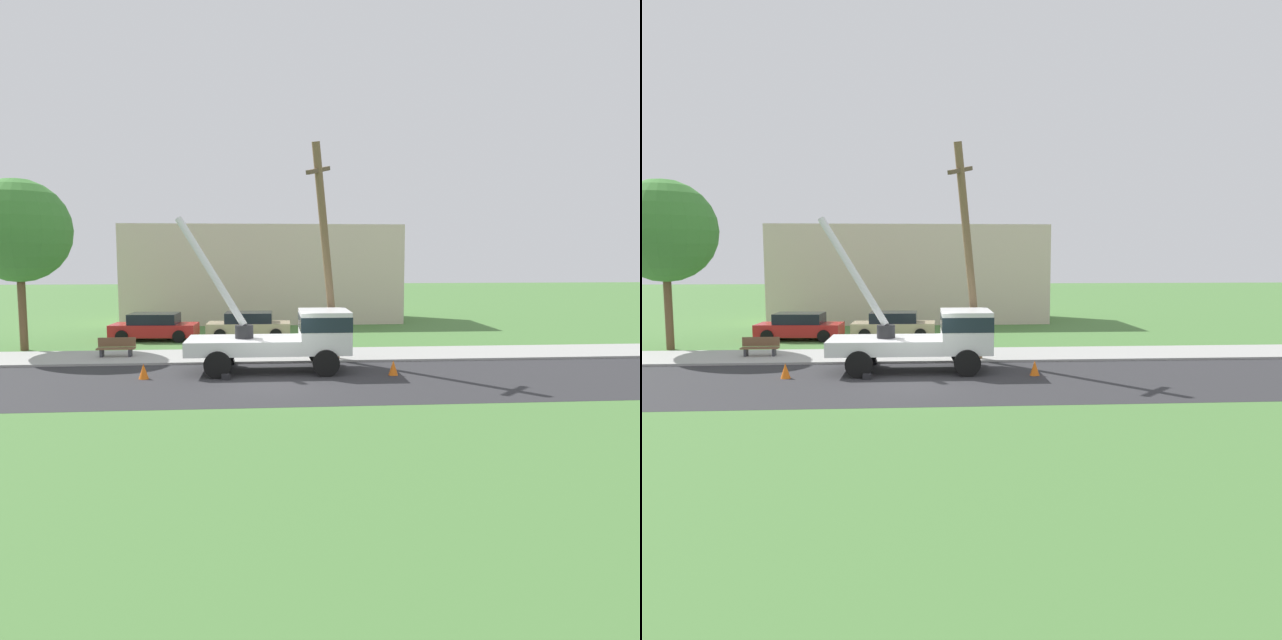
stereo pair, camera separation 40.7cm
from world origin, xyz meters
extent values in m
plane|color=#477538|center=(0.00, 12.00, 0.00)|extent=(120.00, 120.00, 0.00)
cube|color=#2B2B2D|center=(0.00, 0.00, 0.00)|extent=(80.00, 7.21, 0.01)
cube|color=#9E9E99|center=(0.00, 5.33, 0.05)|extent=(80.00, 3.44, 0.10)
cube|color=silver|center=(-1.20, 2.00, 1.02)|extent=(4.31, 2.42, 0.55)
cube|color=silver|center=(1.90, 2.02, 1.55)|extent=(1.91, 2.41, 1.60)
cube|color=#19232D|center=(1.90, 2.02, 1.90)|extent=(1.93, 2.43, 0.56)
cylinder|color=black|center=(-1.18, 2.00, 1.55)|extent=(0.70, 0.70, 0.50)
cylinder|color=silver|center=(-2.47, 2.65, 3.85)|extent=(2.89, 1.64, 4.26)
cube|color=black|center=(-1.80, 0.55, 0.10)|extent=(0.30, 0.30, 0.20)
cube|color=black|center=(-1.81, 3.45, 0.10)|extent=(0.30, 0.30, 0.20)
cylinder|color=black|center=(1.86, 0.82, 0.50)|extent=(1.00, 0.30, 1.00)
cylinder|color=black|center=(1.85, 3.22, 0.50)|extent=(1.00, 0.30, 1.00)
cylinder|color=black|center=(-2.11, 0.80, 0.50)|extent=(1.00, 0.30, 1.00)
cylinder|color=black|center=(-2.12, 3.20, 0.50)|extent=(1.00, 0.30, 1.00)
cylinder|color=brown|center=(2.11, 3.38, 4.40)|extent=(1.43, 2.04, 8.87)
cube|color=brown|center=(1.73, 2.77, 7.74)|extent=(1.08, 1.61, 0.53)
cone|color=orange|center=(4.38, 0.84, 0.28)|extent=(0.36, 0.36, 0.56)
cone|color=orange|center=(-4.78, 0.91, 0.28)|extent=(0.36, 0.36, 0.56)
cube|color=#B21E1E|center=(-6.25, 10.95, 0.55)|extent=(4.50, 2.07, 0.65)
cube|color=black|center=(-6.25, 10.95, 1.15)|extent=(2.56, 1.81, 0.55)
cylinder|color=black|center=(-4.86, 9.96, 0.32)|extent=(0.64, 0.22, 0.64)
cylinder|color=black|center=(-4.75, 11.76, 0.32)|extent=(0.64, 0.22, 0.64)
cylinder|color=black|center=(-7.76, 10.14, 0.32)|extent=(0.64, 0.22, 0.64)
cylinder|color=black|center=(-7.65, 11.94, 0.32)|extent=(0.64, 0.22, 0.64)
cube|color=tan|center=(-1.33, 11.14, 0.55)|extent=(4.45, 1.92, 0.65)
cube|color=black|center=(-1.33, 11.14, 1.15)|extent=(2.51, 1.72, 0.55)
cylinder|color=black|center=(0.10, 10.21, 0.32)|extent=(0.64, 0.22, 0.64)
cylinder|color=black|center=(0.15, 12.01, 0.32)|extent=(0.64, 0.22, 0.64)
cylinder|color=black|center=(-2.80, 10.28, 0.32)|extent=(0.64, 0.22, 0.64)
cylinder|color=black|center=(-2.75, 12.08, 0.32)|extent=(0.64, 0.22, 0.64)
cube|color=brown|center=(-6.85, 5.33, 0.45)|extent=(1.60, 0.44, 0.06)
cube|color=brown|center=(-6.85, 5.53, 0.70)|extent=(1.60, 0.06, 0.40)
cube|color=#333338|center=(-7.45, 5.33, 0.23)|extent=(0.10, 0.40, 0.45)
cube|color=#333338|center=(-6.25, 5.33, 0.23)|extent=(0.10, 0.40, 0.45)
cylinder|color=brown|center=(-11.73, 8.03, 2.61)|extent=(0.36, 0.36, 5.21)
sphere|color=#3D7F33|center=(-11.73, 8.03, 5.59)|extent=(4.77, 4.77, 4.77)
cube|color=beige|center=(-0.57, 20.07, 3.20)|extent=(18.00, 6.00, 6.40)
camera|label=1|loc=(-0.18, -20.89, 4.49)|focal=33.64mm
camera|label=2|loc=(0.22, -20.92, 4.49)|focal=33.64mm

